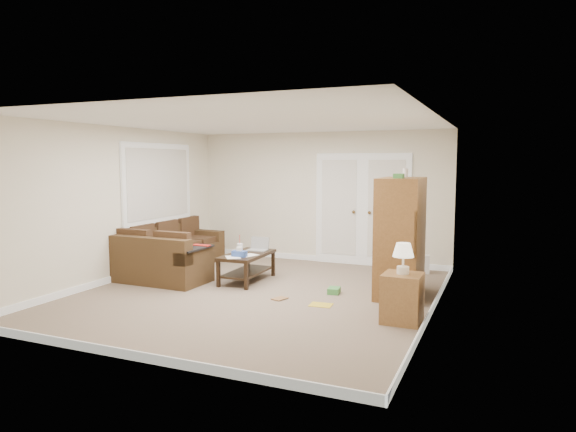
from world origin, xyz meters
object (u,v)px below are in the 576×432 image
at_px(side_cabinet, 402,294).
at_px(tv_armoire, 400,236).
at_px(coffee_table, 248,266).
at_px(sectional_sofa, 169,256).

bearing_deg(side_cabinet, tv_armoire, 103.52).
bearing_deg(tv_armoire, coffee_table, -179.76).
distance_m(tv_armoire, side_cabinet, 1.40).
distance_m(sectional_sofa, coffee_table, 1.55).
bearing_deg(coffee_table, tv_armoire, 0.30).
bearing_deg(coffee_table, sectional_sofa, 178.44).
relative_size(sectional_sofa, coffee_table, 2.21).
height_order(coffee_table, side_cabinet, side_cabinet).
bearing_deg(tv_armoire, side_cabinet, -79.26).
height_order(tv_armoire, side_cabinet, tv_armoire).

